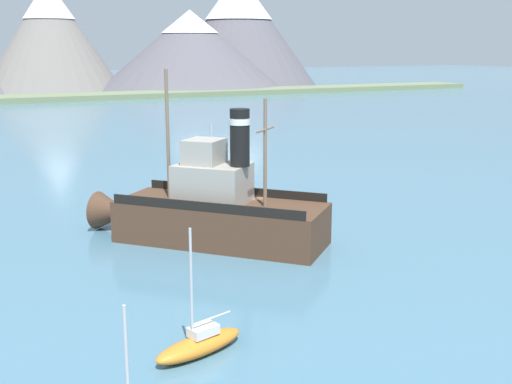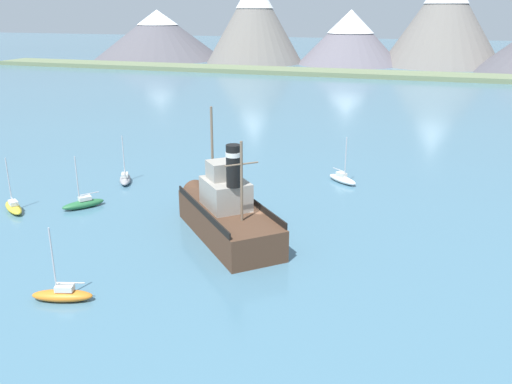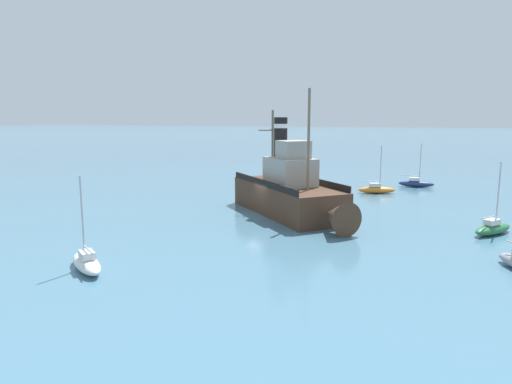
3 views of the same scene
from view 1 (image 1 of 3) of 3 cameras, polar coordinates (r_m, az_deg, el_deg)
The scene contains 6 objects.
ground_plane at distance 38.87m, azimuth -1.49°, elevation -3.84°, with size 600.00×600.00×0.00m, color #477289.
mountain_ridge at distance 178.66m, azimuth -16.67°, elevation 12.84°, with size 197.94×63.33×32.97m.
shoreline_strip at distance 145.72m, azimuth -20.58°, elevation 7.75°, with size 240.00×12.00×1.20m, color #6B7A56.
old_tugboat at distance 37.20m, azimuth -4.01°, elevation -1.71°, with size 12.25×12.86×9.90m.
sailboat_orange at distance 24.33m, azimuth -5.04°, elevation -13.26°, with size 3.96×2.12×4.90m.
sailboat_white at distance 54.84m, azimuth -4.24°, elevation 1.47°, with size 3.66×3.22×4.90m.
Camera 1 is at (-15.83, -33.74, 11.04)m, focal length 45.00 mm.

